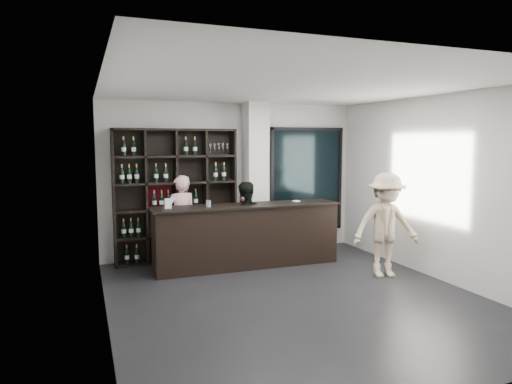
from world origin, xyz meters
name	(u,v)px	position (x,y,z in m)	size (l,w,h in m)	color
floor	(295,298)	(0.00, 0.00, -0.01)	(5.00, 5.50, 0.01)	black
wine_shelf	(176,196)	(-1.15, 2.57, 1.20)	(2.20, 0.35, 2.40)	black
structural_column	(256,180)	(0.35, 2.47, 1.45)	(0.40, 0.40, 2.90)	silver
glass_panel	(307,179)	(1.55, 2.69, 1.40)	(1.60, 0.08, 2.10)	black
tasting_counter	(247,235)	(-0.08, 1.75, 0.54)	(3.30, 0.68, 1.09)	black
taster_pink	(181,219)	(-1.10, 2.40, 0.79)	(0.58, 0.38, 1.58)	beige
taster_black	(244,224)	(-0.10, 1.85, 0.74)	(0.72, 0.56, 1.47)	black
customer	(386,225)	(1.80, 0.40, 0.84)	(1.08, 0.62, 1.68)	tan
wine_glass	(242,201)	(-0.20, 1.65, 1.17)	(0.07, 0.07, 0.18)	white
spit_cup	(208,204)	(-0.77, 1.72, 1.14)	(0.08, 0.08, 0.11)	silver
napkin_stack	(296,201)	(0.89, 1.82, 1.09)	(0.11, 0.11, 0.02)	white
card_stand	(168,204)	(-1.43, 1.78, 1.17)	(0.11, 0.05, 0.16)	white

